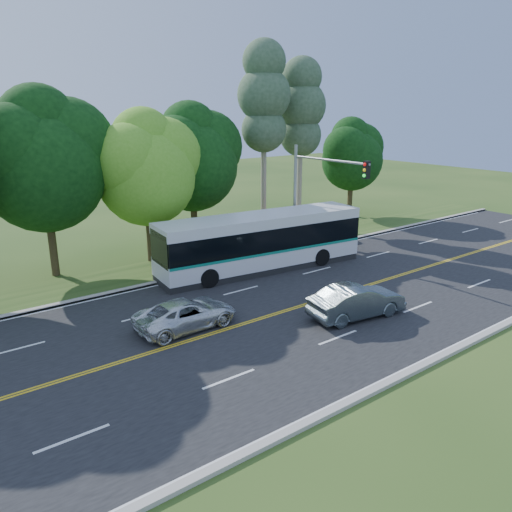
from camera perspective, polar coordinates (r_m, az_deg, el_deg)
ground at (r=24.03m, az=4.13°, el=-6.07°), size 120.00×120.00×0.00m
road at (r=24.02m, az=4.13°, el=-6.05°), size 60.00×14.00×0.02m
curb_north at (r=29.40m, az=-5.06°, el=-1.62°), size 60.00×0.30×0.15m
curb_south at (r=19.74m, az=18.20°, el=-12.01°), size 60.00×0.30×0.15m
grass_verge at (r=30.92m, az=-6.89°, el=-0.80°), size 60.00×4.00×0.10m
lane_markings at (r=23.96m, az=3.96°, el=-6.08°), size 57.60×13.82×0.00m
tree_row at (r=30.37m, az=-19.00°, el=10.99°), size 44.70×9.10×13.84m
bougainvillea_hedge at (r=34.12m, az=4.26°, el=2.11°), size 9.50×2.25×1.50m
traffic_signal at (r=30.89m, az=6.84°, el=7.99°), size 0.42×6.10×7.00m
transit_bus at (r=29.20m, az=0.60°, el=1.54°), size 12.77×4.08×3.28m
sedan at (r=23.28m, az=11.45°, el=-5.08°), size 4.80×2.33×1.52m
suv at (r=22.00m, az=-7.97°, el=-6.57°), size 4.57×2.17×1.26m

